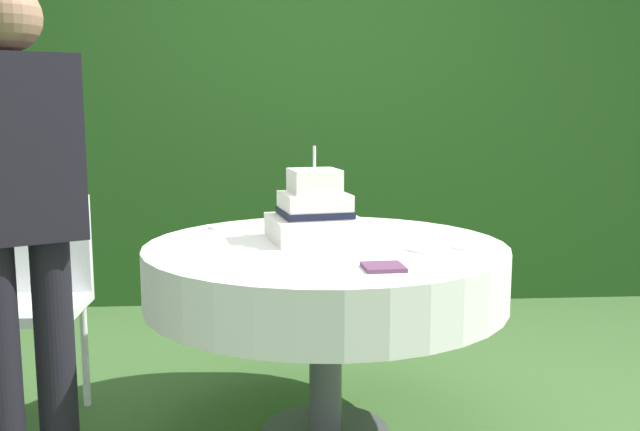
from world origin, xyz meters
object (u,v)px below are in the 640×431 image
Objects in this scene: wedding_cake at (316,213)px; serving_plate_far at (469,246)px; serving_plate_near at (349,225)px; napkin_stack at (383,267)px; cake_table at (326,273)px; serving_plate_left at (428,248)px; serving_plate_right at (224,227)px; standing_person at (19,214)px; garden_chair at (35,286)px.

wedding_cake is 3.37× the size of serving_plate_far.
napkin_stack reaches higher than serving_plate_near.
serving_plate_far reaches higher than cake_table.
serving_plate_left is at bearing -21.33° from cake_table.
wedding_cake is at bearing -38.58° from serving_plate_right.
wedding_cake reaches higher than serving_plate_far.
standing_person is (-0.55, -0.78, 0.18)m from serving_plate_right.
serving_plate_far is at bearing -28.18° from serving_plate_right.
serving_plate_right is at bearing 8.00° from garden_chair.
serving_plate_far and serving_plate_left have the same top height.
cake_table is at bearing -43.49° from serving_plate_right.
garden_chair reaches higher than cake_table.
cake_table is at bearing -13.38° from garden_chair.
serving_plate_near is at bearing -0.69° from serving_plate_right.
serving_plate_right is 0.07× the size of standing_person.
garden_chair is at bearing -172.00° from serving_plate_right.
garden_chair is at bearing -175.57° from serving_plate_near.
serving_plate_right is (-0.36, 0.29, -0.10)m from wedding_cake.
serving_plate_left is 0.35m from napkin_stack.
standing_person is at bearing 179.37° from napkin_stack.
standing_person reaches higher than serving_plate_near.
standing_person reaches higher than serving_plate_left.
wedding_cake is at bearing 109.44° from napkin_stack.
standing_person is (-0.92, -0.49, 0.08)m from wedding_cake.
garden_chair reaches higher than serving_plate_right.
wedding_cake is at bearing -119.34° from serving_plate_near.
serving_plate_left is 1.25× the size of serving_plate_right.
garden_chair is (-1.14, 0.27, -0.10)m from cake_table.
napkin_stack reaches higher than cake_table.
napkin_stack is (-0.36, -0.31, 0.00)m from serving_plate_far.
serving_plate_far is (0.38, -0.48, 0.00)m from serving_plate_near.
napkin_stack is (0.15, -0.42, 0.12)m from cake_table.
serving_plate_right reaches higher than cake_table.
garden_chair is (-1.11, 0.19, -0.31)m from wedding_cake.
napkin_stack is at bearing -70.76° from cake_table.
serving_plate_near is (0.16, 0.28, -0.10)m from wedding_cake.
serving_plate_right is at bearing 54.82° from standing_person.
serving_plate_near is 1.34m from standing_person.
wedding_cake is 2.58× the size of serving_plate_left.
serving_plate_near is at bearing 113.79° from serving_plate_left.
garden_chair is (-0.74, -0.10, -0.21)m from serving_plate_right.
serving_plate_far is at bearing 41.04° from napkin_stack.
napkin_stack is 1.48m from garden_chair.
cake_table is at bearing 158.67° from serving_plate_left.
serving_plate_left and serving_plate_right have the same top height.
serving_plate_near and serving_plate_far have the same top height.
wedding_cake is 0.34m from serving_plate_near.
serving_plate_far is (0.51, -0.11, 0.12)m from cake_table.
garden_chair reaches higher than napkin_stack.
wedding_cake is 2.88× the size of serving_plate_near.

